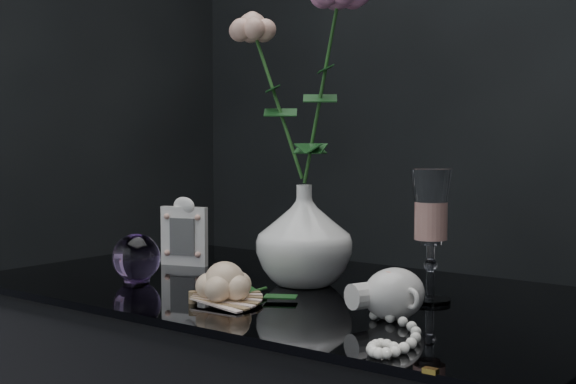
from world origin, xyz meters
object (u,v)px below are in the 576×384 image
Objects in this scene: paperweight at (136,258)px; pearl_jar at (394,292)px; loose_rose at (225,283)px; picture_frame at (184,231)px; vase at (304,235)px; wine_glass at (431,236)px.

pearl_jar is at bearing 2.86° from paperweight.
pearl_jar reaches higher than loose_rose.
vase is at bearing -21.40° from picture_frame.
picture_frame is 1.60× the size of paperweight.
pearl_jar is (0.24, -0.12, -0.05)m from vase.
picture_frame reaches higher than pearl_jar.
loose_rose is at bearing -141.05° from wine_glass.
vase is at bearing -179.45° from wine_glass.
pearl_jar is (0.49, 0.02, -0.00)m from paperweight.
picture_frame reaches higher than paperweight.
vase reaches higher than pearl_jar.
picture_frame is at bearing 175.52° from vase.
wine_glass is at bearing 17.40° from paperweight.
wine_glass is 1.51× the size of picture_frame.
vase reaches higher than paperweight.
loose_rose is 0.71× the size of pearl_jar.
vase reaches higher than loose_rose.
vase is at bearing 174.12° from pearl_jar.
vase is at bearing 88.27° from loose_rose.
picture_frame is 0.18m from paperweight.
paperweight is 0.44× the size of loose_rose.
loose_rose is 0.26m from pearl_jar.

